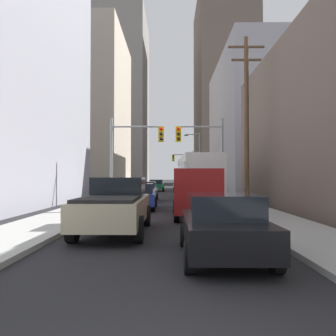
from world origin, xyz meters
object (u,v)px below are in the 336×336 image
(sedan_green, at_px, (157,185))
(traffic_signal_near_right, at_px, (202,146))
(city_bus, at_px, (197,177))
(sedan_silver, at_px, (145,191))
(sedan_white, at_px, (181,186))
(traffic_signal_near_left, at_px, (134,146))
(sedan_blue, at_px, (140,196))
(pickup_truck_beige, at_px, (116,206))
(sedan_black, at_px, (223,226))
(traffic_signal_far_right, at_px, (184,163))
(cargo_van_red, at_px, (196,190))

(sedan_green, distance_m, traffic_signal_near_right, 22.06)
(city_bus, distance_m, sedan_silver, 4.29)
(sedan_white, height_order, traffic_signal_near_left, traffic_signal_near_left)
(city_bus, height_order, sedan_blue, city_bus)
(pickup_truck_beige, bearing_deg, traffic_signal_near_right, 71.23)
(sedan_blue, xyz_separation_m, sedan_white, (3.16, 23.55, 0.00))
(pickup_truck_beige, distance_m, traffic_signal_near_right, 13.09)
(sedan_black, distance_m, sedan_white, 35.70)
(traffic_signal_far_right, bearing_deg, traffic_signal_near_right, -89.91)
(sedan_blue, bearing_deg, sedan_green, 90.01)
(sedan_white, bearing_deg, pickup_truck_beige, -95.78)
(traffic_signal_near_left, bearing_deg, sedan_blue, -78.91)
(cargo_van_red, xyz_separation_m, sedan_black, (0.03, -8.13, -0.52))
(cargo_van_red, distance_m, sedan_black, 8.14)
(pickup_truck_beige, relative_size, traffic_signal_far_right, 0.90)
(city_bus, relative_size, traffic_signal_near_right, 1.92)
(pickup_truck_beige, height_order, traffic_signal_near_right, traffic_signal_near_right)
(sedan_black, relative_size, sedan_silver, 1.00)
(sedan_silver, height_order, traffic_signal_near_left, traffic_signal_near_left)
(sedan_black, height_order, sedan_silver, same)
(sedan_black, xyz_separation_m, sedan_green, (-3.06, 37.21, 0.00))
(cargo_van_red, bearing_deg, sedan_silver, 106.26)
(sedan_black, xyz_separation_m, traffic_signal_near_right, (0.95, 15.77, 3.25))
(pickup_truck_beige, xyz_separation_m, sedan_white, (3.23, 31.98, -0.16))
(sedan_blue, height_order, traffic_signal_near_left, traffic_signal_near_left)
(sedan_silver, relative_size, sedan_white, 1.00)
(traffic_signal_near_left, distance_m, traffic_signal_far_right, 31.32)
(sedan_black, xyz_separation_m, sedan_silver, (-3.24, 19.16, 0.00))
(sedan_black, height_order, sedan_white, same)
(sedan_blue, bearing_deg, sedan_white, 82.37)
(sedan_blue, height_order, sedan_white, same)
(traffic_signal_near_right, bearing_deg, city_bus, 93.19)
(sedan_silver, bearing_deg, sedan_white, 78.59)
(traffic_signal_near_right, bearing_deg, sedan_blue, -138.02)
(city_bus, bearing_deg, sedan_black, -92.52)
(cargo_van_red, xyz_separation_m, traffic_signal_near_right, (0.98, 7.64, 2.73))
(sedan_green, bearing_deg, sedan_silver, -90.57)
(city_bus, xyz_separation_m, traffic_signal_far_right, (0.10, 28.39, 2.10))
(sedan_black, bearing_deg, cargo_van_red, 90.18)
(cargo_van_red, relative_size, sedan_black, 1.25)
(sedan_green, bearing_deg, city_bus, -78.40)
(traffic_signal_near_right, bearing_deg, sedan_green, 100.61)
(sedan_silver, height_order, sedan_white, same)
(pickup_truck_beige, bearing_deg, sedan_black, -49.89)
(city_bus, bearing_deg, traffic_signal_near_right, -86.81)
(sedan_blue, bearing_deg, sedan_black, -75.88)
(sedan_white, bearing_deg, cargo_van_red, -90.25)
(pickup_truck_beige, relative_size, sedan_white, 1.28)
(sedan_silver, bearing_deg, traffic_signal_near_left, -98.75)
(cargo_van_red, distance_m, traffic_signal_near_right, 8.17)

